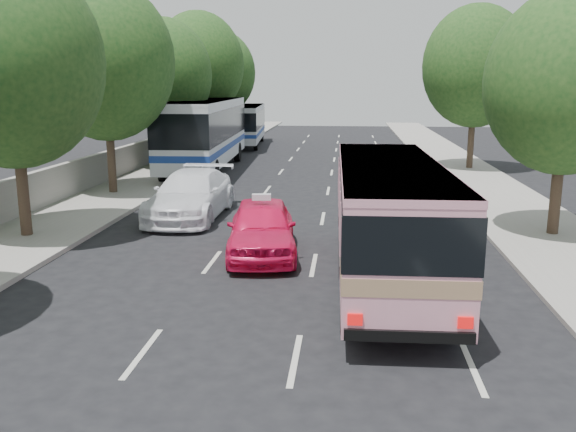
# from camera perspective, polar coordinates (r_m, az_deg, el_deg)

# --- Properties ---
(ground) EXTENTS (120.00, 120.00, 0.00)m
(ground) POSITION_cam_1_polar(r_m,az_deg,el_deg) (13.48, -2.88, -9.43)
(ground) COLOR black
(ground) RESTS_ON ground
(sidewalk_left) EXTENTS (4.00, 90.00, 0.15)m
(sidewalk_left) POSITION_cam_1_polar(r_m,az_deg,el_deg) (34.36, -12.06, 3.86)
(sidewalk_left) COLOR #9E998E
(sidewalk_left) RESTS_ON ground
(sidewalk_right) EXTENTS (4.00, 90.00, 0.12)m
(sidewalk_right) POSITION_cam_1_polar(r_m,az_deg,el_deg) (33.41, 17.00, 3.33)
(sidewalk_right) COLOR #9E998E
(sidewalk_right) RESTS_ON ground
(low_wall) EXTENTS (0.30, 90.00, 1.50)m
(low_wall) POSITION_cam_1_polar(r_m,az_deg,el_deg) (34.84, -14.96, 5.20)
(low_wall) COLOR #9E998E
(low_wall) RESTS_ON sidewalk_left
(tree_left_b) EXTENTS (5.70, 5.70, 8.88)m
(tree_left_b) POSITION_cam_1_polar(r_m,az_deg,el_deg) (21.04, -24.46, 13.52)
(tree_left_b) COLOR #38281E
(tree_left_b) RESTS_ON ground
(tree_left_c) EXTENTS (6.00, 6.00, 9.35)m
(tree_left_c) POSITION_cam_1_polar(r_m,az_deg,el_deg) (28.36, -16.65, 14.15)
(tree_left_c) COLOR #38281E
(tree_left_c) RESTS_ON ground
(tree_left_d) EXTENTS (5.52, 5.52, 8.60)m
(tree_left_d) POSITION_cam_1_polar(r_m,az_deg,el_deg) (35.87, -11.56, 13.15)
(tree_left_d) COLOR #38281E
(tree_left_d) RESTS_ON ground
(tree_left_e) EXTENTS (6.30, 6.30, 9.82)m
(tree_left_e) POSITION_cam_1_polar(r_m,az_deg,el_deg) (43.58, -8.32, 14.14)
(tree_left_e) COLOR #38281E
(tree_left_e) RESTS_ON ground
(tree_left_f) EXTENTS (5.88, 5.88, 9.16)m
(tree_left_f) POSITION_cam_1_polar(r_m,az_deg,el_deg) (51.41, -6.34, 13.43)
(tree_left_f) COLOR #38281E
(tree_left_f) RESTS_ON ground
(tree_right_near) EXTENTS (5.10, 5.10, 7.95)m
(tree_right_near) POSITION_cam_1_polar(r_m,az_deg,el_deg) (21.45, 24.91, 11.79)
(tree_right_near) COLOR #38281E
(tree_right_near) RESTS_ON ground
(tree_right_far) EXTENTS (6.00, 6.00, 9.35)m
(tree_right_far) POSITION_cam_1_polar(r_m,az_deg,el_deg) (37.04, 17.31, 13.58)
(tree_right_far) COLOR #38281E
(tree_right_far) RESTS_ON ground
(pink_bus) EXTENTS (2.66, 9.68, 3.07)m
(pink_bus) POSITION_cam_1_polar(r_m,az_deg,el_deg) (15.38, 9.40, 0.61)
(pink_bus) COLOR pink
(pink_bus) RESTS_ON ground
(pink_taxi) EXTENTS (2.54, 5.05, 1.65)m
(pink_taxi) POSITION_cam_1_polar(r_m,az_deg,el_deg) (17.95, -2.47, -1.09)
(pink_taxi) COLOR #EF1451
(pink_taxi) RESTS_ON ground
(white_pickup) EXTENTS (2.55, 6.05, 1.74)m
(white_pickup) POSITION_cam_1_polar(r_m,az_deg,el_deg) (23.23, -9.06, 1.98)
(white_pickup) COLOR white
(white_pickup) RESTS_ON ground
(tour_coach_front) EXTENTS (3.53, 13.58, 4.03)m
(tour_coach_front) POSITION_cam_1_polar(r_m,az_deg,el_deg) (35.58, -7.77, 8.12)
(tour_coach_front) COLOR silver
(tour_coach_front) RESTS_ON ground
(tour_coach_rear) EXTENTS (3.14, 10.82, 3.19)m
(tour_coach_rear) POSITION_cam_1_polar(r_m,az_deg,el_deg) (49.83, -3.89, 8.81)
(tour_coach_rear) COLOR silver
(tour_coach_rear) RESTS_ON ground
(taxi_roof_sign) EXTENTS (0.57, 0.25, 0.18)m
(taxi_roof_sign) POSITION_cam_1_polar(r_m,az_deg,el_deg) (17.76, -2.50, 1.78)
(taxi_roof_sign) COLOR silver
(taxi_roof_sign) RESTS_ON pink_taxi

